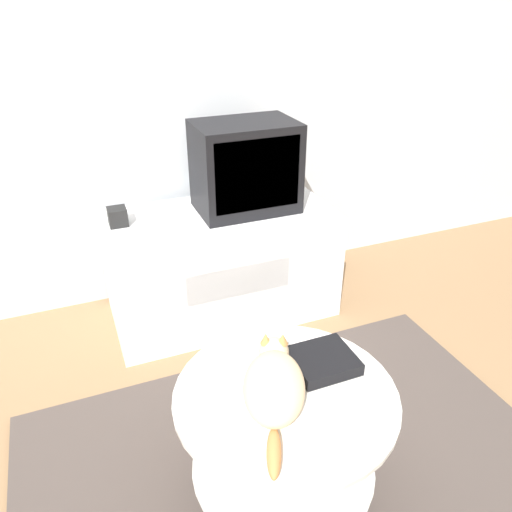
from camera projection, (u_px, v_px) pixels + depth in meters
name	position (u px, v px, depth m)	size (l,w,h in m)	color
ground_plane	(305.00, 491.00, 1.80)	(12.00, 12.00, 0.00)	#93704C
wall_back	(173.00, 55.00, 2.46)	(8.00, 0.05, 2.60)	silver
rug	(305.00, 489.00, 1.79)	(1.99, 1.51, 0.02)	#4C423D
tv_stand	(221.00, 264.00, 2.67)	(1.17, 0.59, 0.58)	white
tv	(245.00, 167.00, 2.49)	(0.50, 0.34, 0.45)	black
speaker	(118.00, 217.00, 2.40)	(0.09, 0.09, 0.09)	black
coffee_table	(283.00, 431.00, 1.63)	(0.70, 0.70, 0.48)	#B2B2B7
dvd_box	(323.00, 361.00, 1.64)	(0.20, 0.18, 0.04)	black
cat	(274.00, 384.00, 1.49)	(0.29, 0.49, 0.13)	beige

